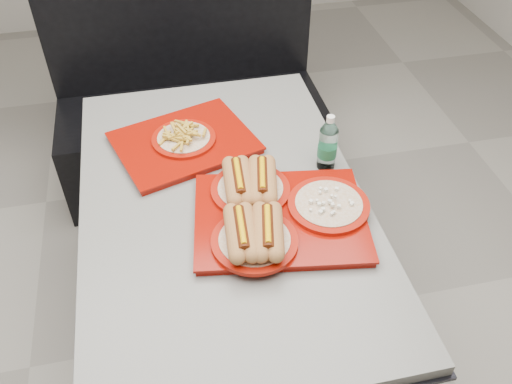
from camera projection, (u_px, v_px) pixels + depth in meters
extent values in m
plane|color=gray|center=(230.00, 330.00, 2.25)|extent=(6.00, 6.00, 0.00)
cylinder|color=black|center=(230.00, 327.00, 2.23)|extent=(0.52, 0.52, 0.05)
cylinder|color=black|center=(227.00, 272.00, 1.99)|extent=(0.11, 0.11, 0.66)
cube|color=black|center=(223.00, 209.00, 1.77)|extent=(0.92, 1.42, 0.01)
cube|color=slate|center=(223.00, 203.00, 1.75)|extent=(0.90, 1.40, 0.04)
cube|color=black|center=(194.00, 141.00, 2.83)|extent=(1.30, 0.55, 0.45)
cube|color=black|center=(179.00, 16.00, 2.61)|extent=(1.30, 0.10, 1.10)
cube|color=#820C03|center=(280.00, 219.00, 1.65)|extent=(0.56, 0.47, 0.02)
cube|color=#820C03|center=(280.00, 216.00, 1.64)|extent=(0.57, 0.48, 0.01)
cylinder|color=#911004|center=(255.00, 241.00, 1.56)|extent=(0.25, 0.25, 0.01)
cylinder|color=beige|center=(255.00, 239.00, 1.55)|extent=(0.21, 0.21, 0.01)
cylinder|color=#911004|center=(250.00, 190.00, 1.72)|extent=(0.25, 0.25, 0.01)
cylinder|color=beige|center=(250.00, 188.00, 1.71)|extent=(0.21, 0.21, 0.01)
cylinder|color=#911004|center=(329.00, 205.00, 1.66)|extent=(0.25, 0.25, 0.01)
cylinder|color=beige|center=(329.00, 203.00, 1.66)|extent=(0.21, 0.21, 0.01)
cube|color=#820C03|center=(184.00, 144.00, 1.93)|extent=(0.54, 0.47, 0.02)
cube|color=#820C03|center=(184.00, 141.00, 1.92)|extent=(0.55, 0.49, 0.01)
cylinder|color=#911004|center=(184.00, 139.00, 1.92)|extent=(0.23, 0.23, 0.01)
cylinder|color=beige|center=(184.00, 137.00, 1.91)|extent=(0.19, 0.19, 0.01)
cylinder|color=silver|center=(327.00, 149.00, 1.81)|extent=(0.06, 0.06, 0.15)
cylinder|color=#1A6940|center=(327.00, 150.00, 1.81)|extent=(0.07, 0.07, 0.04)
cone|color=silver|center=(330.00, 126.00, 1.74)|extent=(0.06, 0.06, 0.03)
cylinder|color=silver|center=(331.00, 119.00, 1.73)|extent=(0.03, 0.03, 0.02)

